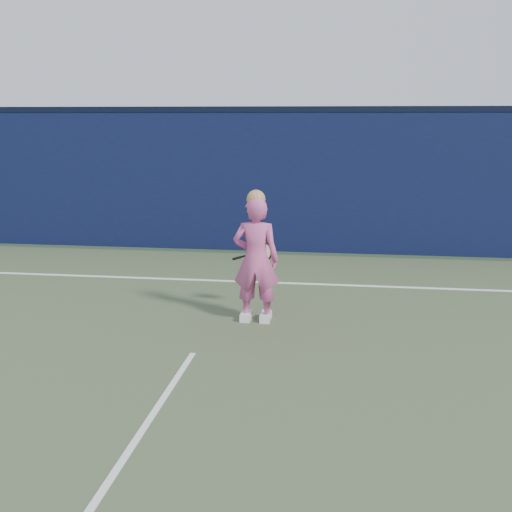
# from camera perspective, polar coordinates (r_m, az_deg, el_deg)

# --- Properties ---
(ground) EXTENTS (80.00, 80.00, 0.00)m
(ground) POSITION_cam_1_polar(r_m,az_deg,el_deg) (5.90, -7.95, -12.10)
(ground) COLOR #283B24
(ground) RESTS_ON ground
(backstop_wall) EXTENTS (24.00, 0.40, 2.50)m
(backstop_wall) POSITION_cam_1_polar(r_m,az_deg,el_deg) (11.81, 0.55, 6.59)
(backstop_wall) COLOR #0B1532
(backstop_wall) RESTS_ON ground
(wall_cap) EXTENTS (24.00, 0.42, 0.10)m
(wall_cap) POSITION_cam_1_polar(r_m,az_deg,el_deg) (11.76, 0.56, 12.91)
(wall_cap) COLOR black
(wall_cap) RESTS_ON backstop_wall
(player) EXTENTS (0.55, 0.36, 1.59)m
(player) POSITION_cam_1_polar(r_m,az_deg,el_deg) (7.62, 0.00, -0.28)
(player) COLOR #D25195
(player) RESTS_ON ground
(racket) EXTENTS (0.52, 0.14, 0.28)m
(racket) POSITION_cam_1_polar(r_m,az_deg,el_deg) (8.07, 0.36, 0.32)
(racket) COLOR black
(racket) RESTS_ON ground
(court_lines) EXTENTS (11.00, 12.04, 0.01)m
(court_lines) POSITION_cam_1_polar(r_m,az_deg,el_deg) (5.61, -8.89, -13.34)
(court_lines) COLOR white
(court_lines) RESTS_ON court_surface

